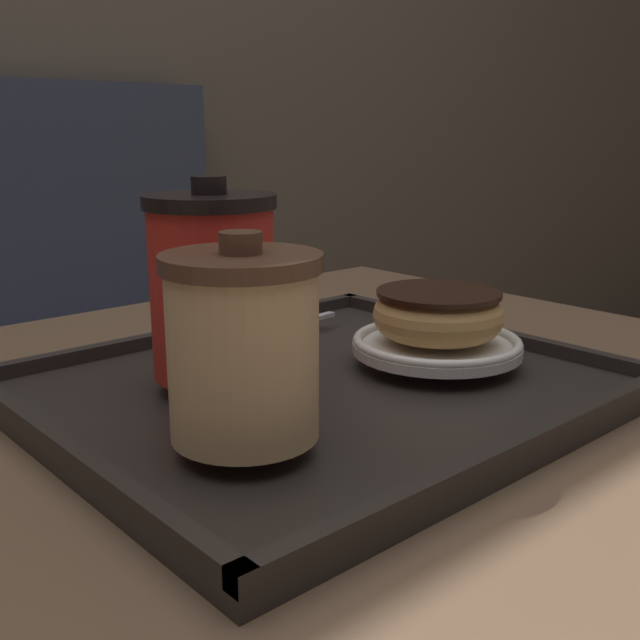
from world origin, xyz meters
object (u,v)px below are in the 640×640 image
object	(u,v)px
coffee_cup_front	(243,345)
coffee_cup_rear	(212,285)
spoon	(256,331)
donut_chocolate_glazed	(438,313)

from	to	relation	value
coffee_cup_front	coffee_cup_rear	distance (m)	0.12
coffee_cup_front	spoon	xyz separation A→B (m)	(0.14, 0.18, -0.05)
coffee_cup_rear	donut_chocolate_glazed	size ratio (longest dim) A/B	1.38
donut_chocolate_glazed	spoon	distance (m)	0.17
coffee_cup_rear	donut_chocolate_glazed	distance (m)	0.19
coffee_cup_front	donut_chocolate_glazed	world-z (taller)	coffee_cup_front
spoon	coffee_cup_rear	bearing A→B (deg)	31.61
coffee_cup_rear	donut_chocolate_glazed	world-z (taller)	coffee_cup_rear
coffee_cup_rear	spoon	size ratio (longest dim) A/B	1.06
coffee_cup_front	donut_chocolate_glazed	size ratio (longest dim) A/B	1.15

